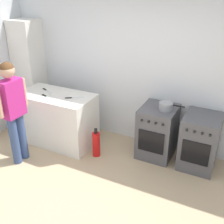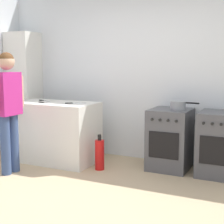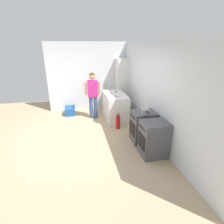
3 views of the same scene
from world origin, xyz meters
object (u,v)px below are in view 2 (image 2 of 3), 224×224
Objects in this scene: knife_paring at (43,103)px; oven_right at (219,144)px; fire_extinguisher at (100,154)px; knife_carving at (44,101)px; larder_cabinet at (24,91)px; pot at (178,105)px; knife_chef at (75,103)px; oven_left at (170,139)px; person at (8,102)px.

oven_right is at bearing 11.54° from knife_paring.
knife_carving is at bearing 170.88° from fire_extinguisher.
pot is at bearing -2.58° from larder_cabinet.
larder_cabinet is at bearing 161.95° from fire_extinguisher.
oven_right is at bearing 10.05° from knife_chef.
knife_chef reaches higher than oven_right.
oven_right is 1.63m from fire_extinguisher.
larder_cabinet reaches higher than oven_left.
knife_paring is 1.16m from fire_extinguisher.
knife_paring is at bearing -35.66° from larder_cabinet.
knife_chef is 0.58m from knife_carving.
oven_right is 0.74m from pot.
knife_carving is at bearing -171.96° from pot.
pot is at bearing 28.91° from person.
larder_cabinet is (-1.31, 0.46, 0.10)m from knife_chef.
knife_chef reaches higher than oven_left.
oven_right is at bearing 2.30° from pot.
knife_paring is at bearing -162.19° from knife_chef.
oven_left is 3.08× the size of knife_chef.
pot reaches higher than oven_right.
person reaches higher than knife_paring.
knife_carving is at bearing 91.64° from person.
pot is 0.20× the size of larder_cabinet.
oven_left is at bearing 15.65° from knife_paring.
pot reaches higher than knife_carving.
pot is at bearing 24.94° from fire_extinguisher.
knife_paring reaches higher than fire_extinguisher.
person reaches higher than knife_carving.
fire_extinguisher is at bearing -18.05° from larder_cabinet.
fire_extinguisher is 0.25× the size of larder_cabinet.
oven_right is at bearing -1.76° from larder_cabinet.
knife_chef and knife_paring have the same top height.
person is (-0.56, -0.77, 0.07)m from knife_chef.
knife_paring is (-2.47, -0.51, 0.48)m from oven_right.
pot is 1.88× the size of knife_paring.
pot reaches higher than fire_extinguisher.
knife_carving is (-0.58, 0.05, -0.00)m from knife_chef.
pot reaches higher than oven_left.
person is at bearing -147.58° from fire_extinguisher.
person is 3.25× the size of fire_extinguisher.
oven_left is at bearing 180.00° from oven_right.
oven_left is at bearing 168.35° from pot.
pot is 1.49m from knife_chef.
person is (-1.90, -1.13, 0.54)m from oven_left.
oven_right is 2.86m from person.
oven_right is 0.52× the size of person.
larder_cabinet reaches higher than knife_paring.
oven_right is (0.67, -0.00, -0.00)m from oven_left.
person is at bearing -58.58° from larder_cabinet.
knife_carving reaches higher than fire_extinguisher.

